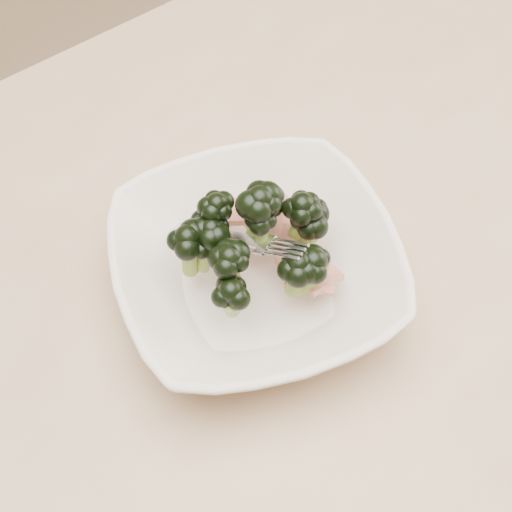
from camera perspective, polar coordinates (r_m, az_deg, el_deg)
name	(u,v)px	position (r m, az deg, el deg)	size (l,w,h in m)	color
ground	(247,509)	(1.36, -0.72, -19.56)	(4.00, 4.00, 0.00)	tan
dining_table	(241,342)	(0.75, -1.23, -6.89)	(1.20, 0.80, 0.75)	tan
broccoli_dish	(257,262)	(0.64, 0.05, -0.46)	(0.33, 0.33, 0.13)	beige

